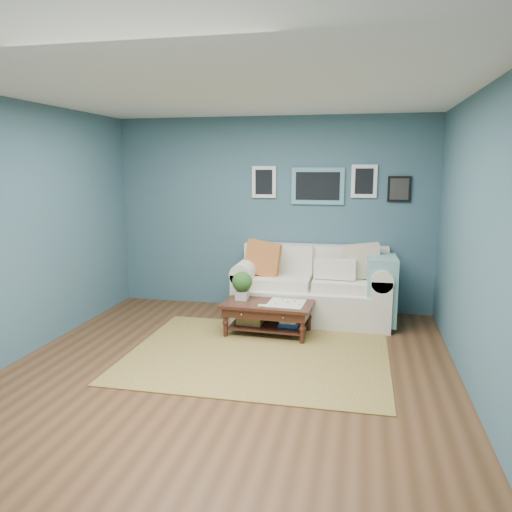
# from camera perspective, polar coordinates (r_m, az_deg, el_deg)

# --- Properties ---
(room_shell) EXTENTS (5.00, 5.02, 2.70)m
(room_shell) POSITION_cam_1_polar(r_m,az_deg,el_deg) (4.71, -3.29, 2.15)
(room_shell) COLOR brown
(room_shell) RESTS_ON ground
(area_rug) EXTENTS (2.77, 2.22, 0.01)m
(area_rug) POSITION_cam_1_polar(r_m,az_deg,el_deg) (5.52, 0.23, -11.16)
(area_rug) COLOR brown
(area_rug) RESTS_ON ground
(loveseat) EXTENTS (2.07, 0.94, 1.07)m
(loveseat) POSITION_cam_1_polar(r_m,az_deg,el_deg) (6.68, 7.25, -3.58)
(loveseat) COLOR beige
(loveseat) RESTS_ON ground
(coffee_table) EXTENTS (1.10, 0.68, 0.75)m
(coffee_table) POSITION_cam_1_polar(r_m,az_deg,el_deg) (6.08, 0.87, -5.87)
(coffee_table) COLOR #33120F
(coffee_table) RESTS_ON ground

